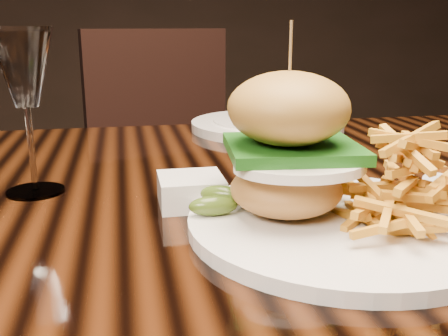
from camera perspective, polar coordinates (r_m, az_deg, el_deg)
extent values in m
cube|color=black|center=(0.73, 0.81, -3.09)|extent=(1.60, 0.90, 0.04)
cylinder|color=silver|center=(0.57, 12.68, -5.92)|extent=(0.33, 0.33, 0.01)
ellipsoid|color=#AA6D36|center=(0.56, 6.76, -2.30)|extent=(0.12, 0.12, 0.05)
ellipsoid|color=white|center=(0.53, 8.27, 0.29)|extent=(0.14, 0.11, 0.01)
ellipsoid|color=orange|center=(0.52, 11.05, 0.43)|extent=(0.03, 0.03, 0.01)
cube|color=#266D1B|center=(0.55, 6.90, 1.96)|extent=(0.15, 0.14, 0.01)
ellipsoid|color=olive|center=(0.54, 7.04, 6.48)|extent=(0.13, 0.13, 0.08)
cylinder|color=olive|center=(0.54, 7.18, 10.46)|extent=(0.00, 0.00, 0.10)
ellipsoid|color=#324713|center=(0.56, -1.18, -4.13)|extent=(0.05, 0.02, 0.02)
ellipsoid|color=#324713|center=(0.59, -0.17, -2.93)|extent=(0.06, 0.04, 0.02)
cube|color=silver|center=(0.63, -3.62, -2.46)|extent=(0.08, 0.08, 0.04)
cylinder|color=white|center=(0.73, -19.81, -2.38)|extent=(0.07, 0.07, 0.00)
cylinder|color=white|center=(0.71, -20.22, 1.95)|extent=(0.01, 0.01, 0.11)
cone|color=white|center=(0.70, -21.00, 10.21)|extent=(0.08, 0.08, 0.10)
cylinder|color=silver|center=(1.10, 4.71, 4.65)|extent=(0.32, 0.32, 0.02)
cylinder|color=silver|center=(1.10, 4.72, 4.75)|extent=(0.23, 0.23, 0.02)
ellipsoid|color=black|center=(1.09, 4.76, 6.89)|extent=(0.12, 0.10, 0.06)
ellipsoid|color=#266D1B|center=(1.08, 5.56, 8.86)|extent=(0.05, 0.03, 0.02)
cube|color=black|center=(1.57, -4.61, -3.70)|extent=(0.56, 0.56, 0.06)
cube|color=black|center=(1.71, -7.26, 6.39)|extent=(0.46, 0.16, 0.50)
cylinder|color=black|center=(1.45, -9.02, -15.39)|extent=(0.04, 0.04, 0.45)
cylinder|color=black|center=(1.58, 4.69, -12.56)|extent=(0.04, 0.04, 0.45)
cylinder|color=black|center=(1.78, -12.45, -9.51)|extent=(0.04, 0.04, 0.45)
cylinder|color=black|center=(1.88, -1.02, -7.68)|extent=(0.04, 0.04, 0.45)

